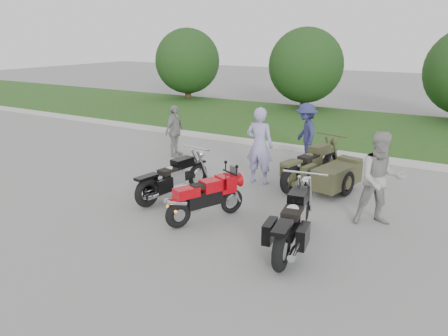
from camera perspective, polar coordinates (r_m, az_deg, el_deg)
The scene contains 13 objects.
ground at distance 9.23m, azimuth -2.21°, elevation -6.17°, with size 80.00×80.00×0.00m, color gray.
curb at distance 14.35m, azimuth 10.89°, elevation 2.37°, with size 60.00×0.30×0.15m, color #B8B4AD.
grass_strip at distance 18.22m, azimuth 15.43°, elevation 5.16°, with size 60.00×8.00×0.14m, color #355E20.
tree_far_left at distance 25.32m, azimuth -4.80°, elevation 13.74°, with size 3.60×3.60×4.00m.
tree_mid_left at distance 22.02m, azimuth 10.63°, elevation 13.03°, with size 3.60×3.60×4.00m.
sportbike_red at distance 8.79m, azimuth -2.59°, elevation -3.80°, with size 0.90×1.73×0.87m.
cruiser_left at distance 10.09m, azimuth -6.92°, elevation -1.53°, with size 0.53×2.26×0.87m.
cruiser_right at distance 7.75m, azimuth 9.00°, elevation -7.19°, with size 0.67×2.47×0.95m.
cruiser_sidecar at distance 10.80m, azimuth 13.07°, elevation -0.54°, with size 1.54×2.50×0.97m.
person_stripe at distance 10.95m, azimuth 4.67°, elevation 2.91°, with size 0.71×0.47×1.95m, color #958DC0.
person_grey at distance 9.03m, azimuth 19.75°, elevation -1.37°, with size 0.92×0.71×1.88m, color #9A9894.
person_denim at distance 12.88m, azimuth 10.62°, elevation 4.42°, with size 1.15×0.66×1.77m, color navy.
person_back at distance 13.53m, azimuth -6.48°, elevation 4.82°, with size 0.93×0.39×1.59m, color gray.
Camera 1 is at (4.63, -7.11, 3.64)m, focal length 35.00 mm.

